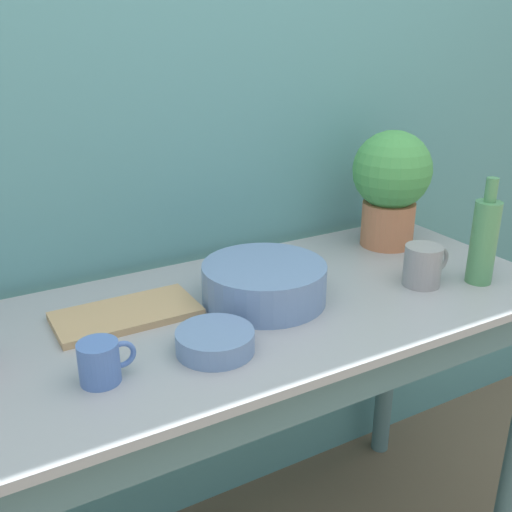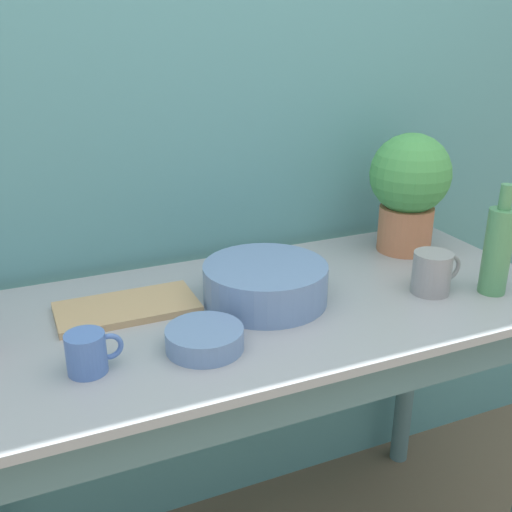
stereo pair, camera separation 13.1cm
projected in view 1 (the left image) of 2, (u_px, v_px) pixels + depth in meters
name	position (u px, v px, depth m)	size (l,w,h in m)	color
wall_back	(185.00, 129.00, 1.53)	(6.00, 0.05, 2.40)	teal
counter_table	(261.00, 375.00, 1.40)	(1.44, 0.63, 0.86)	slate
potted_plant	(391.00, 182.00, 1.65)	(0.22, 0.22, 0.33)	#B7704C
bowl_wash_large	(264.00, 283.00, 1.36)	(0.28, 0.28, 0.09)	#6684B2
bottle_tall	(484.00, 240.00, 1.44)	(0.06, 0.06, 0.26)	#4C8C59
mug_blue	(101.00, 362.00, 1.06)	(0.11, 0.07, 0.08)	#4C70B7
mug_grey	(423.00, 265.00, 1.44)	(0.13, 0.09, 0.10)	gray
bowl_small_blue	(215.00, 341.00, 1.16)	(0.15, 0.15, 0.04)	#6684B2
tray_board	(126.00, 314.00, 1.30)	(0.31, 0.16, 0.02)	tan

